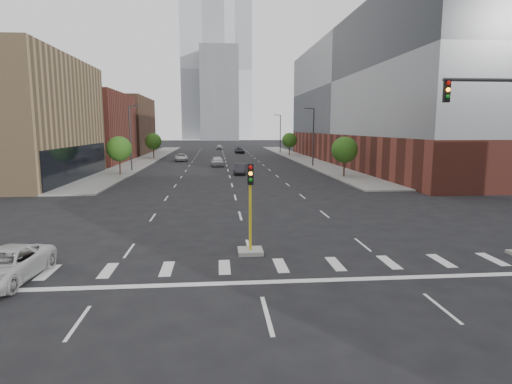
{
  "coord_description": "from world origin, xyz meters",
  "views": [
    {
      "loc": [
        -1.57,
        -11.16,
        6.09
      ],
      "look_at": [
        0.6,
        12.48,
        2.5
      ],
      "focal_mm": 30.0,
      "sensor_mm": 36.0,
      "label": 1
    }
  ],
  "objects": [
    {
      "name": "building_right_main",
      "position": [
        29.5,
        60.0,
        11.0
      ],
      "size": [
        24.0,
        70.0,
        22.0
      ],
      "color": "brown",
      "rests_on": "ground"
    },
    {
      "name": "sidewalk_right_far",
      "position": [
        15.0,
        74.0,
        0.07
      ],
      "size": [
        5.0,
        92.0,
        0.15
      ],
      "primitive_type": "cube",
      "color": "gray",
      "rests_on": "ground"
    },
    {
      "name": "streetlight_left",
      "position": [
        -13.41,
        50.0,
        5.01
      ],
      "size": [
        1.6,
        0.22,
        9.07
      ],
      "color": "#2D2D30",
      "rests_on": "ground"
    },
    {
      "name": "car_near_left",
      "position": [
        -1.5,
        56.88,
        0.8
      ],
      "size": [
        2.07,
        4.78,
        1.6
      ],
      "primitive_type": "imported",
      "rotation": [
        0.0,
        0.0,
        0.04
      ],
      "color": "silver",
      "rests_on": "ground"
    },
    {
      "name": "tower_left",
      "position": [
        -8.0,
        220.0,
        35.0
      ],
      "size": [
        22.0,
        22.0,
        70.0
      ],
      "primitive_type": "cube",
      "color": "#B2B7BC",
      "rests_on": "ground"
    },
    {
      "name": "car_mid_right",
      "position": [
        1.5,
        44.87,
        0.7
      ],
      "size": [
        1.97,
        4.39,
        1.4
      ],
      "primitive_type": "imported",
      "rotation": [
        0.0,
        0.0,
        -0.12
      ],
      "color": "#232227",
      "rests_on": "ground"
    },
    {
      "name": "ground",
      "position": [
        0.0,
        0.0,
        0.0
      ],
      "size": [
        400.0,
        400.0,
        0.0
      ],
      "primitive_type": "plane",
      "color": "black",
      "rests_on": "ground"
    },
    {
      "name": "car_distant",
      "position": [
        -0.77,
        108.65,
        0.7
      ],
      "size": [
        1.97,
        4.22,
        1.4
      ],
      "primitive_type": "imported",
      "rotation": [
        0.0,
        0.0,
        -0.08
      ],
      "color": "#ADAEB2",
      "rests_on": "ground"
    },
    {
      "name": "building_left_far_a",
      "position": [
        -27.5,
        66.0,
        6.0
      ],
      "size": [
        20.0,
        22.0,
        12.0
      ],
      "primitive_type": "cube",
      "color": "brown",
      "rests_on": "ground"
    },
    {
      "name": "median_traffic_signal",
      "position": [
        0.0,
        8.97,
        0.97
      ],
      "size": [
        1.2,
        1.2,
        4.4
      ],
      "color": "#999993",
      "rests_on": "ground"
    },
    {
      "name": "sidewalk_left_far",
      "position": [
        -15.0,
        74.0,
        0.07
      ],
      "size": [
        5.0,
        92.0,
        0.15
      ],
      "primitive_type": "cube",
      "color": "gray",
      "rests_on": "ground"
    },
    {
      "name": "tree_right_far",
      "position": [
        14.0,
        80.0,
        3.39
      ],
      "size": [
        3.2,
        3.2,
        4.85
      ],
      "color": "#382619",
      "rests_on": "ground"
    },
    {
      "name": "tree_right_near",
      "position": [
        14.0,
        40.0,
        3.39
      ],
      "size": [
        3.2,
        3.2,
        4.85
      ],
      "color": "#382619",
      "rests_on": "ground"
    },
    {
      "name": "car_deep_right",
      "position": [
        3.81,
        90.56,
        0.67
      ],
      "size": [
        2.4,
        4.83,
        1.35
      ],
      "primitive_type": "imported",
      "rotation": [
        0.0,
        0.0,
        0.11
      ],
      "color": "black",
      "rests_on": "ground"
    },
    {
      "name": "tree_left_near",
      "position": [
        -14.0,
        45.0,
        3.39
      ],
      "size": [
        3.2,
        3.2,
        4.85
      ],
      "color": "#382619",
      "rests_on": "ground"
    },
    {
      "name": "tree_left_far",
      "position": [
        -14.0,
        75.0,
        3.39
      ],
      "size": [
        3.2,
        3.2,
        4.85
      ],
      "color": "#382619",
      "rests_on": "ground"
    },
    {
      "name": "streetlight_right_b",
      "position": [
        13.41,
        90.0,
        5.01
      ],
      "size": [
        1.6,
        0.22,
        9.07
      ],
      "color": "#2D2D30",
      "rests_on": "ground"
    },
    {
      "name": "parked_minivan",
      "position": [
        -10.0,
        6.0,
        0.66
      ],
      "size": [
        2.61,
        4.95,
        1.33
      ],
      "primitive_type": "imported",
      "rotation": [
        0.0,
        0.0,
        -0.09
      ],
      "color": "silver",
      "rests_on": "ground"
    },
    {
      "name": "car_far_left",
      "position": [
        -8.1,
        68.13,
        0.67
      ],
      "size": [
        2.73,
        5.03,
        1.34
      ],
      "primitive_type": "imported",
      "rotation": [
        0.0,
        0.0,
        0.11
      ],
      "color": "silver",
      "rests_on": "ground"
    },
    {
      "name": "tower_right",
      "position": [
        10.0,
        260.0,
        40.0
      ],
      "size": [
        20.0,
        20.0,
        80.0
      ],
      "primitive_type": "cube",
      "color": "#B2B7BC",
      "rests_on": "ground"
    },
    {
      "name": "building_left_far_b",
      "position": [
        -27.5,
        92.0,
        6.5
      ],
      "size": [
        20.0,
        24.0,
        13.0
      ],
      "primitive_type": "cube",
      "color": "brown",
      "rests_on": "ground"
    },
    {
      "name": "streetlight_right_a",
      "position": [
        13.41,
        55.0,
        5.01
      ],
      "size": [
        1.6,
        0.22,
        9.07
      ],
      "color": "#2D2D30",
      "rests_on": "ground"
    },
    {
      "name": "tower_mid",
      "position": [
        0.0,
        200.0,
        22.0
      ],
      "size": [
        18.0,
        18.0,
        44.0
      ],
      "primitive_type": "cube",
      "color": "slate",
      "rests_on": "ground"
    }
  ]
}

